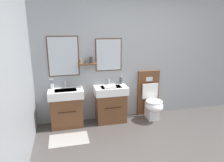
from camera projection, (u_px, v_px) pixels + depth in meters
name	position (u px, v px, depth m)	size (l,w,h in m)	color
wall_back	(139.00, 53.00, 4.36)	(4.60, 0.27, 2.75)	#999EA3
wall_left	(0.00, 85.00, 2.06)	(0.12, 3.95, 2.75)	#999EA3
bath_mat	(69.00, 139.00, 3.62)	(0.68, 0.44, 0.01)	#9E9993
vanity_sink_left	(67.00, 107.00, 4.04)	(0.66, 0.43, 0.75)	brown
tap_on_left_sink	(65.00, 84.00, 4.06)	(0.03, 0.13, 0.11)	silver
vanity_sink_right	(111.00, 103.00, 4.25)	(0.66, 0.43, 0.75)	brown
tap_on_right_sink	(109.00, 81.00, 4.27)	(0.03, 0.13, 0.11)	silver
toilet	(151.00, 101.00, 4.43)	(0.48, 0.62, 1.00)	brown
toothbrush_cup	(52.00, 86.00, 4.00)	(0.07, 0.07, 0.20)	silver
soap_dispenser	(121.00, 80.00, 4.32)	(0.06, 0.06, 0.18)	#4C4C51
folded_hand_towel	(110.00, 87.00, 4.03)	(0.22, 0.16, 0.04)	white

